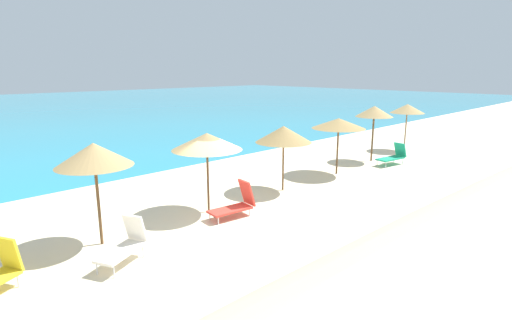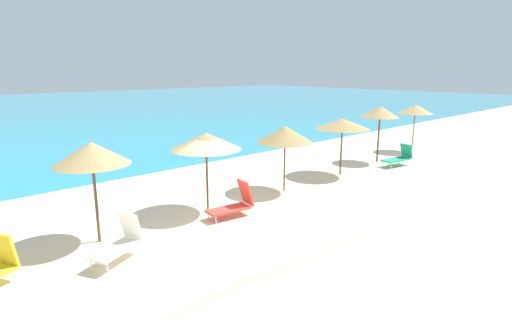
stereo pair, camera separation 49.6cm
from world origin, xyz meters
name	(u,v)px [view 1 (the left image)]	position (x,y,z in m)	size (l,w,h in m)	color
ground_plane	(233,222)	(0.00, 0.00, 0.00)	(160.00, 160.00, 0.00)	beige
beach_umbrella_3	(94,155)	(-3.64, 1.33, 2.53)	(2.01, 2.01, 2.85)	brown
beach_umbrella_4	(207,142)	(0.05, 1.29, 2.42)	(2.32, 2.32, 2.70)	brown
beach_umbrella_5	(284,134)	(3.69, 1.18, 2.27)	(2.20, 2.20, 2.59)	brown
beach_umbrella_6	(339,123)	(7.39, 1.15, 2.34)	(2.42, 2.42, 2.58)	brown
beach_umbrella_7	(374,112)	(10.97, 1.42, 2.60)	(1.91, 1.91, 2.89)	brown
beach_umbrella_8	(407,109)	(14.93, 1.50, 2.48)	(1.95, 1.95, 2.75)	brown
lounge_chair_1	(393,156)	(10.97, 0.21, 0.44)	(1.78, 0.89, 1.07)	#199972
lounge_chair_2	(125,244)	(-3.66, -0.14, 0.48)	(1.53, 1.13, 1.13)	white
lounge_chair_3	(236,204)	(0.41, 0.30, 0.44)	(1.62, 0.80, 1.18)	red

